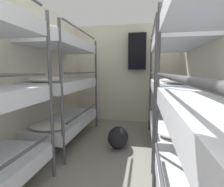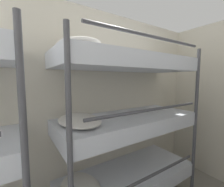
{
  "view_description": "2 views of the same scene",
  "coord_description": "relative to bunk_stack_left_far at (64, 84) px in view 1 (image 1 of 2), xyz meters",
  "views": [
    {
      "loc": [
        0.49,
        0.4,
        1.35
      ],
      "look_at": [
        0.02,
        2.92,
        1.02
      ],
      "focal_mm": 28.0,
      "sensor_mm": 36.0,
      "label": 1
    },
    {
      "loc": [
        0.43,
        2.3,
        1.63
      ],
      "look_at": [
        -0.82,
        3.12,
        1.49
      ],
      "focal_mm": 24.0,
      "sensor_mm": 36.0,
      "label": 2
    }
  ],
  "objects": [
    {
      "name": "wall_left",
      "position": [
        -0.4,
        -0.94,
        0.16
      ],
      "size": [
        0.06,
        5.13,
        2.53
      ],
      "color": "beige",
      "rests_on": "ground_plane"
    },
    {
      "name": "wall_back",
      "position": [
        0.99,
        1.6,
        0.16
      ],
      "size": [
        2.84,
        0.06,
        2.53
      ],
      "color": "beige",
      "rests_on": "ground_plane"
    },
    {
      "name": "hanging_coat",
      "position": [
        1.29,
        1.45,
        0.73
      ],
      "size": [
        0.44,
        0.12,
        0.9
      ],
      "color": "black"
    },
    {
      "name": "bunk_stack_left_far",
      "position": [
        0.0,
        0.0,
        0.0
      ],
      "size": [
        0.75,
        1.81,
        2.07
      ],
      "color": "#4C4C51",
      "rests_on": "ground_plane"
    },
    {
      "name": "duffel_bag",
      "position": [
        1.04,
        -0.11,
        -0.92
      ],
      "size": [
        0.36,
        0.51,
        0.36
      ],
      "color": "black",
      "rests_on": "ground_plane"
    },
    {
      "name": "bunk_stack_right_far",
      "position": [
        1.97,
        0.0,
        0.0
      ],
      "size": [
        0.75,
        1.81,
        2.07
      ],
      "color": "#4C4C51",
      "rests_on": "ground_plane"
    }
  ]
}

